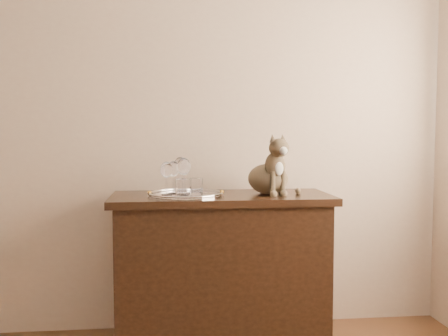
# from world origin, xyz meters

# --- Properties ---
(wall_back) EXTENTS (4.00, 0.10, 2.70)m
(wall_back) POSITION_xyz_m (0.00, 2.25, 1.35)
(wall_back) COLOR #BFA58F
(wall_back) RESTS_ON ground
(sideboard) EXTENTS (1.20, 0.50, 0.85)m
(sideboard) POSITION_xyz_m (0.60, 1.94, 0.42)
(sideboard) COLOR black
(sideboard) RESTS_ON ground
(tray) EXTENTS (0.40, 0.40, 0.01)m
(tray) POSITION_xyz_m (0.40, 1.91, 0.85)
(tray) COLOR white
(tray) RESTS_ON sideboard
(wine_glass_a) EXTENTS (0.07, 0.07, 0.18)m
(wine_glass_a) POSITION_xyz_m (0.34, 1.95, 0.95)
(wine_glass_a) COLOR silver
(wine_glass_a) RESTS_ON tray
(wine_glass_b) EXTENTS (0.07, 0.07, 0.20)m
(wine_glass_b) POSITION_xyz_m (0.38, 2.02, 0.96)
(wine_glass_b) COLOR silver
(wine_glass_b) RESTS_ON tray
(wine_glass_c) EXTENTS (0.07, 0.07, 0.18)m
(wine_glass_c) POSITION_xyz_m (0.30, 1.88, 0.95)
(wine_glass_c) COLOR silver
(wine_glass_c) RESTS_ON tray
(wine_glass_d) EXTENTS (0.07, 0.07, 0.20)m
(wine_glass_d) POSITION_xyz_m (0.39, 1.91, 0.96)
(wine_glass_d) COLOR white
(wine_glass_d) RESTS_ON tray
(tumbler_a) EXTENTS (0.08, 0.08, 0.09)m
(tumbler_a) POSITION_xyz_m (0.45, 1.84, 0.90)
(tumbler_a) COLOR white
(tumbler_a) RESTS_ON tray
(tumbler_b) EXTENTS (0.08, 0.08, 0.09)m
(tumbler_b) POSITION_xyz_m (0.39, 1.80, 0.90)
(tumbler_b) COLOR silver
(tumbler_b) RESTS_ON tray
(cat) EXTENTS (0.40, 0.39, 0.33)m
(cat) POSITION_xyz_m (0.86, 1.96, 1.02)
(cat) COLOR #4C3D2D
(cat) RESTS_ON sideboard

